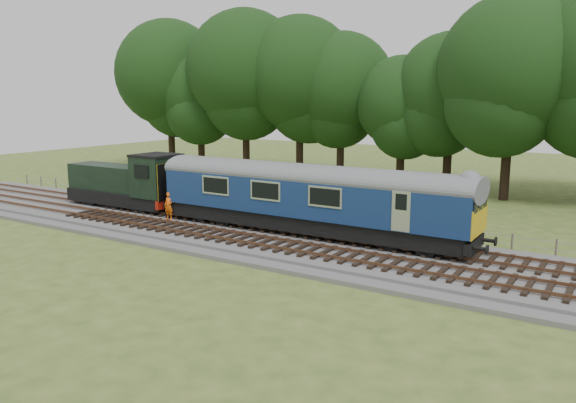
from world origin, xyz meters
The scene contains 9 objects.
ground centered at (0.00, 0.00, 0.00)m, with size 120.00×120.00×0.00m, color #3D5820.
ballast centered at (0.00, 0.00, 0.17)m, with size 70.00×7.00×0.35m, color #4C4C4F.
track_north centered at (0.00, 1.40, 0.42)m, with size 67.20×2.40×0.21m.
track_south centered at (0.00, -1.60, 0.42)m, with size 67.20×2.40×0.21m.
fence centered at (0.00, 4.50, 0.00)m, with size 64.00×0.12×1.00m, color #6B6054, non-canonical shape.
tree_line centered at (0.00, 22.00, 0.00)m, with size 70.00×8.00×18.00m, color black, non-canonical shape.
dmu_railcar centered at (-1.95, 1.40, 2.61)m, with size 18.05×2.86×3.88m.
shunter_loco centered at (-15.88, 1.40, 1.97)m, with size 8.91×2.60×3.38m.
worker centered at (-10.86, 0.02, 1.19)m, with size 0.61×0.40×1.68m, color #FC610D.
Camera 1 is at (12.90, -24.32, 7.69)m, focal length 35.00 mm.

